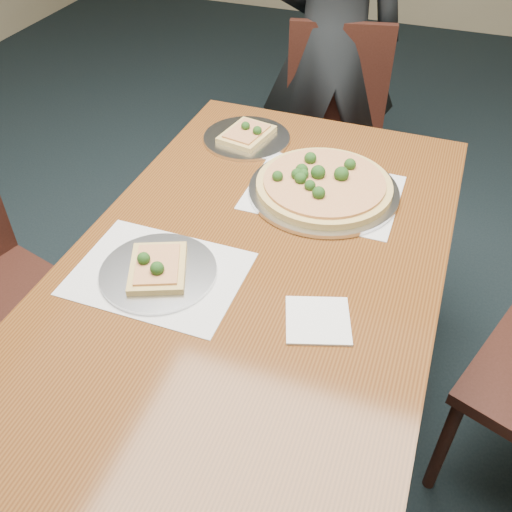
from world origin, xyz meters
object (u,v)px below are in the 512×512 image
(dining_table, at_px, (256,283))
(pizza_pan, at_px, (323,186))
(chair_far, at_px, (334,127))
(slice_plate_near, at_px, (158,270))
(slice_plate_far, at_px, (247,136))
(diner, at_px, (332,43))

(dining_table, xyz_separation_m, pizza_pan, (0.08, 0.32, 0.12))
(chair_far, height_order, pizza_pan, chair_far)
(slice_plate_near, distance_m, slice_plate_far, 0.67)
(chair_far, xyz_separation_m, slice_plate_far, (-0.16, -0.60, 0.25))
(diner, distance_m, slice_plate_far, 0.77)
(diner, xyz_separation_m, slice_plate_near, (-0.06, -1.43, -0.04))
(chair_far, relative_size, pizza_pan, 2.14)
(chair_far, distance_m, pizza_pan, 0.86)
(diner, bearing_deg, pizza_pan, 82.08)
(dining_table, relative_size, pizza_pan, 3.53)
(dining_table, bearing_deg, slice_plate_near, -144.24)
(chair_far, relative_size, slice_plate_near, 3.25)
(chair_far, height_order, diner, diner)
(dining_table, height_order, diner, diner)
(diner, xyz_separation_m, pizza_pan, (0.23, -0.97, -0.03))
(dining_table, distance_m, slice_plate_near, 0.27)
(pizza_pan, xyz_separation_m, slice_plate_near, (-0.28, -0.47, -0.01))
(chair_far, bearing_deg, slice_plate_far, -116.60)
(diner, bearing_deg, slice_plate_near, 66.74)
(diner, relative_size, slice_plate_far, 5.74)
(diner, relative_size, slice_plate_near, 5.74)
(diner, height_order, pizza_pan, diner)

